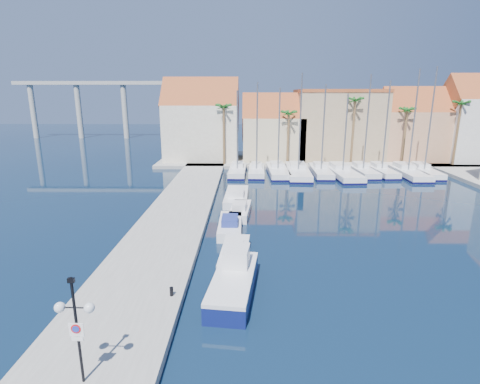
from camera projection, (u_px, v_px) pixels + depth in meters
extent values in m
plane|color=black|center=(296.00, 324.00, 18.80)|extent=(260.00, 260.00, 0.00)
cube|color=gray|center=(170.00, 227.00, 31.93)|extent=(6.00, 77.00, 0.50)
cube|color=gray|center=(318.00, 159.00, 65.01)|extent=(54.00, 16.00, 0.50)
cylinder|color=black|center=(77.00, 331.00, 13.85)|extent=(0.11, 0.11, 4.39)
cylinder|color=black|center=(67.00, 308.00, 13.61)|extent=(0.55, 0.06, 0.05)
cylinder|color=black|center=(82.00, 308.00, 13.59)|extent=(0.55, 0.06, 0.05)
sphere|color=white|center=(60.00, 307.00, 13.62)|extent=(0.40, 0.40, 0.40)
sphere|color=white|center=(89.00, 308.00, 13.58)|extent=(0.40, 0.40, 0.40)
cube|color=black|center=(71.00, 280.00, 13.32)|extent=(0.24, 0.14, 0.18)
cube|color=white|center=(76.00, 330.00, 13.76)|extent=(0.55, 0.04, 0.55)
cylinder|color=red|center=(76.00, 329.00, 13.72)|extent=(0.37, 0.02, 0.37)
cylinder|color=#1933A5|center=(76.00, 329.00, 13.71)|extent=(0.26, 0.02, 0.26)
cube|color=white|center=(77.00, 339.00, 13.86)|extent=(0.44, 0.04, 0.15)
cylinder|color=black|center=(171.00, 291.00, 20.46)|extent=(0.20, 0.20, 0.50)
cube|color=#0E1754|center=(234.00, 286.00, 21.55)|extent=(2.98, 6.84, 0.99)
cube|color=white|center=(233.00, 276.00, 21.40)|extent=(2.98, 6.84, 0.22)
cube|color=white|center=(237.00, 257.00, 22.51)|extent=(1.64, 1.93, 1.22)
cube|color=white|center=(235.00, 254.00, 26.09)|extent=(2.17, 5.74, 0.80)
cube|color=white|center=(234.00, 248.00, 25.37)|extent=(1.39, 2.05, 0.60)
cube|color=white|center=(230.00, 226.00, 31.69)|extent=(1.90, 5.90, 0.80)
cube|color=navy|center=(230.00, 220.00, 30.95)|extent=(1.32, 2.07, 0.60)
cube|color=white|center=(240.00, 211.00, 35.71)|extent=(2.19, 5.51, 0.80)
cube|color=white|center=(240.00, 206.00, 35.02)|extent=(1.37, 1.98, 0.60)
cube|color=white|center=(236.00, 197.00, 40.72)|extent=(2.59, 7.48, 0.80)
cube|color=white|center=(236.00, 192.00, 39.83)|extent=(1.74, 2.64, 0.60)
cube|color=white|center=(238.00, 171.00, 53.79)|extent=(2.52, 8.75, 1.00)
cube|color=#0C0B3B|center=(238.00, 173.00, 53.87)|extent=(2.58, 8.81, 0.28)
cube|color=white|center=(238.00, 165.00, 54.43)|extent=(1.66, 2.65, 0.60)
cylinder|color=slate|center=(237.00, 130.00, 51.89)|extent=(0.20, 0.20, 10.72)
cube|color=white|center=(257.00, 171.00, 53.59)|extent=(2.44, 8.38, 1.00)
cube|color=#0C0B3B|center=(257.00, 174.00, 53.67)|extent=(2.50, 8.44, 0.28)
cube|color=white|center=(257.00, 165.00, 54.19)|extent=(1.60, 2.54, 0.60)
cylinder|color=slate|center=(257.00, 126.00, 51.57)|extent=(0.20, 0.20, 11.82)
cube|color=white|center=(278.00, 171.00, 53.82)|extent=(2.90, 10.22, 1.00)
cube|color=#0C0B3B|center=(277.00, 173.00, 53.90)|extent=(2.96, 10.28, 0.28)
cube|color=white|center=(277.00, 164.00, 54.60)|extent=(1.92, 3.09, 0.60)
cylinder|color=slate|center=(279.00, 129.00, 51.80)|extent=(0.20, 0.20, 11.05)
cube|color=white|center=(298.00, 172.00, 53.25)|extent=(3.53, 11.61, 1.00)
cube|color=#0C0B3B|center=(298.00, 174.00, 53.33)|extent=(3.59, 11.67, 0.28)
cube|color=white|center=(297.00, 165.00, 54.15)|extent=(2.25, 3.54, 0.60)
cylinder|color=slate|center=(300.00, 122.00, 50.92)|extent=(0.20, 0.20, 12.98)
cube|color=white|center=(320.00, 172.00, 53.46)|extent=(2.66, 9.22, 1.00)
cube|color=#0C0B3B|center=(320.00, 174.00, 53.54)|extent=(2.72, 9.28, 0.28)
cube|color=white|center=(320.00, 165.00, 54.15)|extent=(1.75, 2.79, 0.60)
cylinder|color=slate|center=(324.00, 128.00, 51.43)|extent=(0.20, 0.20, 11.55)
cube|color=white|center=(341.00, 173.00, 52.79)|extent=(3.69, 11.82, 1.00)
cube|color=#0C0B3B|center=(341.00, 175.00, 52.87)|extent=(3.75, 11.89, 0.28)
cube|color=white|center=(339.00, 165.00, 53.71)|extent=(2.32, 3.61, 0.60)
cylinder|color=slate|center=(345.00, 133.00, 50.79)|extent=(0.20, 0.20, 10.30)
cube|color=white|center=(362.00, 171.00, 53.78)|extent=(2.68, 9.00, 1.00)
cube|color=#0C0B3B|center=(362.00, 173.00, 53.86)|extent=(2.74, 9.07, 0.28)
cube|color=white|center=(360.00, 165.00, 54.44)|extent=(1.73, 2.74, 0.60)
cylinder|color=slate|center=(367.00, 123.00, 51.59)|extent=(0.20, 0.20, 12.85)
cube|color=white|center=(381.00, 171.00, 53.73)|extent=(2.71, 8.71, 1.00)
cube|color=#0C0B3B|center=(380.00, 173.00, 53.81)|extent=(2.78, 8.77, 0.28)
cube|color=white|center=(379.00, 165.00, 54.36)|extent=(1.71, 2.66, 0.60)
cylinder|color=slate|center=(386.00, 126.00, 51.67)|extent=(0.20, 0.20, 11.99)
cube|color=white|center=(406.00, 172.00, 53.01)|extent=(2.89, 10.91, 1.00)
cube|color=#0C0B3B|center=(406.00, 174.00, 53.09)|extent=(2.95, 10.97, 0.28)
cube|color=white|center=(404.00, 165.00, 53.86)|extent=(2.00, 3.28, 0.60)
cylinder|color=slate|center=(414.00, 121.00, 50.65)|extent=(0.20, 0.20, 13.50)
cube|color=white|center=(423.00, 172.00, 53.49)|extent=(2.70, 9.44, 1.00)
cube|color=#0C0B3B|center=(422.00, 174.00, 53.58)|extent=(2.77, 9.50, 0.28)
cube|color=white|center=(421.00, 165.00, 54.20)|extent=(1.79, 2.86, 0.60)
cylinder|color=slate|center=(431.00, 119.00, 51.17)|extent=(0.20, 0.20, 13.80)
cube|color=beige|center=(202.00, 132.00, 63.15)|extent=(12.00, 9.00, 9.00)
cube|color=brown|center=(201.00, 105.00, 62.01)|extent=(12.30, 9.00, 9.00)
cube|color=#CBB98F|center=(273.00, 138.00, 63.22)|extent=(10.00, 8.00, 7.00)
cube|color=brown|center=(273.00, 117.00, 62.33)|extent=(10.30, 8.00, 8.00)
cube|color=tan|center=(337.00, 126.00, 63.51)|extent=(14.00, 10.00, 11.00)
cube|color=brown|center=(340.00, 91.00, 62.05)|extent=(14.20, 10.20, 0.50)
cube|color=tan|center=(410.00, 136.00, 62.73)|extent=(10.00, 8.00, 8.00)
cube|color=brown|center=(413.00, 111.00, 61.72)|extent=(10.30, 8.00, 8.00)
cube|color=silver|center=(468.00, 130.00, 61.37)|extent=(8.00, 8.00, 10.00)
cube|color=brown|center=(473.00, 99.00, 60.11)|extent=(8.30, 8.00, 8.00)
cylinder|color=brown|center=(224.00, 135.00, 58.25)|extent=(0.36, 0.36, 9.00)
sphere|color=#1A5C1D|center=(224.00, 107.00, 57.15)|extent=(2.60, 2.60, 2.60)
cylinder|color=brown|center=(288.00, 139.00, 58.22)|extent=(0.36, 0.36, 8.00)
sphere|color=#1A5C1D|center=(289.00, 114.00, 57.25)|extent=(2.60, 2.60, 2.60)
cylinder|color=brown|center=(353.00, 132.00, 57.81)|extent=(0.36, 0.36, 10.00)
sphere|color=#1A5C1D|center=(355.00, 100.00, 56.59)|extent=(2.60, 2.60, 2.60)
cylinder|color=brown|center=(404.00, 137.00, 57.88)|extent=(0.36, 0.36, 8.50)
sphere|color=#1A5C1D|center=(407.00, 110.00, 56.84)|extent=(2.60, 2.60, 2.60)
cylinder|color=brown|center=(457.00, 134.00, 57.63)|extent=(0.36, 0.36, 9.50)
sphere|color=#1A5C1D|center=(461.00, 104.00, 56.46)|extent=(2.60, 2.60, 2.60)
cube|color=#9E9E99|center=(107.00, 83.00, 95.16)|extent=(48.00, 2.20, 0.90)
cylinder|color=#9E9E99|center=(33.00, 111.00, 97.24)|extent=(1.40, 1.40, 14.00)
cylinder|color=#9E9E99|center=(79.00, 111.00, 97.05)|extent=(1.40, 1.40, 14.00)
cylinder|color=#9E9E99|center=(125.00, 111.00, 96.87)|extent=(1.40, 1.40, 14.00)
cylinder|color=#9E9E99|center=(171.00, 111.00, 96.68)|extent=(1.40, 1.40, 14.00)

